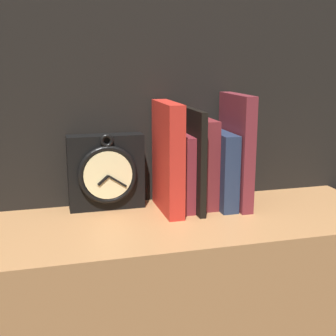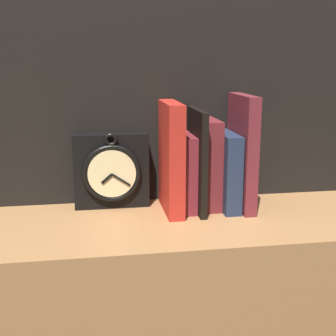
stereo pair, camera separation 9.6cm
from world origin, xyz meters
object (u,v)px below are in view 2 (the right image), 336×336
book_slot1_maroon (185,172)px  book_slot5_maroon (242,152)px  book_slot0_red (171,158)px  book_slot2_black (197,160)px  clock (111,171)px  book_slot3_maroon (209,163)px  book_slot4_navy (226,170)px

book_slot1_maroon → book_slot5_maroon: book_slot5_maroon is taller
book_slot0_red → book_slot5_maroon: (0.16, 0.00, 0.01)m
book_slot0_red → book_slot2_black: bearing=0.9°
book_slot2_black → clock: bearing=165.6°
book_slot0_red → book_slot3_maroon: book_slot0_red is taller
book_slot0_red → book_slot3_maroon: 0.09m
book_slot2_black → book_slot4_navy: bearing=3.6°
book_slot3_maroon → book_slot5_maroon: book_slot5_maroon is taller
book_slot1_maroon → book_slot0_red: bearing=-158.5°
book_slot3_maroon → book_slot1_maroon: bearing=-174.8°
book_slot0_red → book_slot1_maroon: 0.05m
book_slot0_red → book_slot2_black: size_ratio=1.07×
book_slot0_red → book_slot1_maroon: bearing=21.5°
book_slot3_maroon → book_slot4_navy: bearing=-19.4°
clock → book_slot4_navy: 0.26m
book_slot1_maroon → book_slot5_maroon: size_ratio=0.66×
book_slot1_maroon → book_slot2_black: 0.04m
book_slot3_maroon → clock: bearing=172.0°
book_slot3_maroon → book_slot4_navy: book_slot3_maroon is taller
book_slot1_maroon → book_slot4_navy: (0.09, -0.01, 0.00)m
clock → book_slot0_red: book_slot0_red is taller
clock → book_slot5_maroon: size_ratio=0.68×
clock → book_slot0_red: bearing=-20.7°
book_slot0_red → book_slot5_maroon: book_slot5_maroon is taller
clock → book_slot2_black: book_slot2_black is taller
book_slot3_maroon → book_slot5_maroon: bearing=-13.8°
book_slot4_navy → book_slot5_maroon: book_slot5_maroon is taller
clock → book_slot1_maroon: bearing=-12.4°
book_slot0_red → book_slot2_black: (0.06, 0.00, -0.01)m
book_slot0_red → book_slot1_maroon: (0.03, 0.01, -0.04)m
book_slot5_maroon → clock: bearing=170.5°
clock → book_slot5_maroon: bearing=-9.5°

